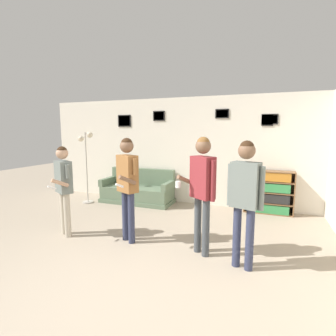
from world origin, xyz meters
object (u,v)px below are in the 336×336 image
(bookshelf, at_px, (269,192))
(person_spectator_near_bookshelf, at_px, (245,191))
(floor_lamp, at_px, (86,156))
(person_watcher_holding_cup, at_px, (202,183))
(couch, at_px, (138,191))
(person_player_foreground_center, at_px, (127,178))
(person_player_foreground_left, at_px, (64,182))

(bookshelf, height_order, person_spectator_near_bookshelf, person_spectator_near_bookshelf)
(floor_lamp, relative_size, person_spectator_near_bookshelf, 1.06)
(bookshelf, bearing_deg, person_watcher_holding_cup, -110.69)
(couch, bearing_deg, person_player_foreground_center, -66.42)
(person_watcher_holding_cup, bearing_deg, person_player_foreground_center, 179.60)
(person_player_foreground_left, distance_m, person_spectator_near_bookshelf, 3.07)
(floor_lamp, bearing_deg, couch, 24.18)
(couch, distance_m, person_player_foreground_left, 2.56)
(couch, xyz_separation_m, person_player_foreground_center, (1.00, -2.30, 0.80))
(person_player_foreground_left, bearing_deg, floor_lamp, 117.80)
(bookshelf, xyz_separation_m, floor_lamp, (-4.41, -0.74, 0.73))
(floor_lamp, bearing_deg, person_spectator_near_bookshelf, -25.83)
(couch, xyz_separation_m, floor_lamp, (-1.19, -0.54, 0.93))
(bookshelf, distance_m, person_watcher_holding_cup, 2.75)
(bookshelf, bearing_deg, person_player_foreground_left, -141.85)
(person_player_foreground_center, bearing_deg, bookshelf, 48.47)
(couch, bearing_deg, person_watcher_holding_cup, -45.48)
(couch, distance_m, person_watcher_holding_cup, 3.33)
(floor_lamp, distance_m, person_spectator_near_bookshelf, 4.54)
(person_player_foreground_left, distance_m, person_watcher_holding_cup, 2.45)
(couch, relative_size, person_watcher_holding_cup, 1.06)
(bookshelf, relative_size, person_player_foreground_left, 0.67)
(bookshelf, height_order, person_watcher_holding_cup, person_watcher_holding_cup)
(person_player_foreground_center, height_order, person_watcher_holding_cup, person_watcher_holding_cup)
(person_player_foreground_left, height_order, person_watcher_holding_cup, person_watcher_holding_cup)
(bookshelf, bearing_deg, floor_lamp, -170.52)
(floor_lamp, bearing_deg, person_player_foreground_left, -62.20)
(floor_lamp, xyz_separation_m, person_spectator_near_bookshelf, (4.09, -1.98, -0.14))
(person_player_foreground_center, distance_m, person_spectator_near_bookshelf, 1.90)
(person_watcher_holding_cup, xyz_separation_m, person_spectator_near_bookshelf, (0.63, -0.21, -0.03))
(couch, bearing_deg, bookshelf, 3.56)
(couch, distance_m, person_player_foreground_center, 2.63)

